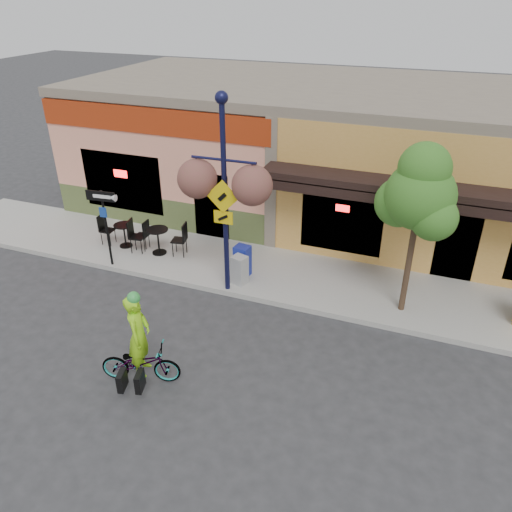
{
  "coord_description": "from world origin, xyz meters",
  "views": [
    {
      "loc": [
        3.59,
        -9.85,
        7.46
      ],
      "look_at": [
        -0.37,
        0.5,
        1.4
      ],
      "focal_mm": 35.0,
      "sensor_mm": 36.0,
      "label": 1
    }
  ],
  "objects_px": {
    "one_way_sign": "(107,229)",
    "newspaper_box_grey": "(239,270)",
    "cyclist_rider": "(140,345)",
    "lamp_post": "(225,199)",
    "newspaper_box_blue": "(242,261)",
    "building": "(335,149)",
    "street_tree": "(414,232)",
    "bicycle": "(141,363)"
  },
  "relations": [
    {
      "from": "cyclist_rider",
      "to": "newspaper_box_grey",
      "type": "height_order",
      "value": "cyclist_rider"
    },
    {
      "from": "one_way_sign",
      "to": "newspaper_box_grey",
      "type": "relative_size",
      "value": 2.81
    },
    {
      "from": "building",
      "to": "bicycle",
      "type": "bearing_deg",
      "value": -98.47
    },
    {
      "from": "building",
      "to": "cyclist_rider",
      "type": "distance_m",
      "value": 10.82
    },
    {
      "from": "street_tree",
      "to": "building",
      "type": "bearing_deg",
      "value": 118.12
    },
    {
      "from": "street_tree",
      "to": "newspaper_box_grey",
      "type": "bearing_deg",
      "value": -175.91
    },
    {
      "from": "one_way_sign",
      "to": "street_tree",
      "type": "bearing_deg",
      "value": -1.47
    },
    {
      "from": "cyclist_rider",
      "to": "newspaper_box_blue",
      "type": "xyz_separation_m",
      "value": [
        0.39,
        4.58,
        -0.32
      ]
    },
    {
      "from": "lamp_post",
      "to": "one_way_sign",
      "type": "distance_m",
      "value": 4.01
    },
    {
      "from": "lamp_post",
      "to": "street_tree",
      "type": "relative_size",
      "value": 1.19
    },
    {
      "from": "cyclist_rider",
      "to": "lamp_post",
      "type": "xyz_separation_m",
      "value": [
        0.28,
        3.78,
        1.83
      ]
    },
    {
      "from": "newspaper_box_grey",
      "to": "one_way_sign",
      "type": "bearing_deg",
      "value": -158.2
    },
    {
      "from": "cyclist_rider",
      "to": "one_way_sign",
      "type": "height_order",
      "value": "one_way_sign"
    },
    {
      "from": "building",
      "to": "newspaper_box_grey",
      "type": "bearing_deg",
      "value": -99.22
    },
    {
      "from": "lamp_post",
      "to": "street_tree",
      "type": "height_order",
      "value": "lamp_post"
    },
    {
      "from": "one_way_sign",
      "to": "bicycle",
      "type": "bearing_deg",
      "value": -54.1
    },
    {
      "from": "lamp_post",
      "to": "street_tree",
      "type": "distance_m",
      "value": 4.62
    },
    {
      "from": "one_way_sign",
      "to": "newspaper_box_blue",
      "type": "relative_size",
      "value": 2.54
    },
    {
      "from": "cyclist_rider",
      "to": "newspaper_box_grey",
      "type": "distance_m",
      "value": 4.19
    },
    {
      "from": "newspaper_box_blue",
      "to": "lamp_post",
      "type": "bearing_deg",
      "value": -91.06
    },
    {
      "from": "bicycle",
      "to": "newspaper_box_grey",
      "type": "relative_size",
      "value": 2.05
    },
    {
      "from": "one_way_sign",
      "to": "street_tree",
      "type": "height_order",
      "value": "street_tree"
    },
    {
      "from": "building",
      "to": "street_tree",
      "type": "relative_size",
      "value": 4.15
    },
    {
      "from": "newspaper_box_grey",
      "to": "cyclist_rider",
      "type": "bearing_deg",
      "value": -80.22
    },
    {
      "from": "street_tree",
      "to": "newspaper_box_blue",
      "type": "bearing_deg",
      "value": 178.48
    },
    {
      "from": "building",
      "to": "bicycle",
      "type": "height_order",
      "value": "building"
    },
    {
      "from": "newspaper_box_grey",
      "to": "street_tree",
      "type": "relative_size",
      "value": 0.19
    },
    {
      "from": "cyclist_rider",
      "to": "bicycle",
      "type": "bearing_deg",
      "value": 73.66
    },
    {
      "from": "lamp_post",
      "to": "newspaper_box_blue",
      "type": "bearing_deg",
      "value": 80.15
    },
    {
      "from": "building",
      "to": "newspaper_box_grey",
      "type": "relative_size",
      "value": 22.03
    },
    {
      "from": "building",
      "to": "lamp_post",
      "type": "height_order",
      "value": "lamp_post"
    },
    {
      "from": "building",
      "to": "cyclist_rider",
      "type": "height_order",
      "value": "building"
    },
    {
      "from": "building",
      "to": "bicycle",
      "type": "distance_m",
      "value": 10.89
    },
    {
      "from": "building",
      "to": "one_way_sign",
      "type": "bearing_deg",
      "value": -126.08
    },
    {
      "from": "lamp_post",
      "to": "one_way_sign",
      "type": "height_order",
      "value": "lamp_post"
    },
    {
      "from": "building",
      "to": "newspaper_box_blue",
      "type": "bearing_deg",
      "value": -100.67
    },
    {
      "from": "bicycle",
      "to": "one_way_sign",
      "type": "relative_size",
      "value": 0.73
    },
    {
      "from": "one_way_sign",
      "to": "newspaper_box_grey",
      "type": "distance_m",
      "value": 4.03
    },
    {
      "from": "bicycle",
      "to": "street_tree",
      "type": "relative_size",
      "value": 0.39
    },
    {
      "from": "lamp_post",
      "to": "street_tree",
      "type": "xyz_separation_m",
      "value": [
        4.55,
        0.68,
        -0.42
      ]
    },
    {
      "from": "street_tree",
      "to": "one_way_sign",
      "type": "bearing_deg",
      "value": -175.29
    },
    {
      "from": "newspaper_box_grey",
      "to": "street_tree",
      "type": "xyz_separation_m",
      "value": [
        4.35,
        0.31,
        1.78
      ]
    }
  ]
}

